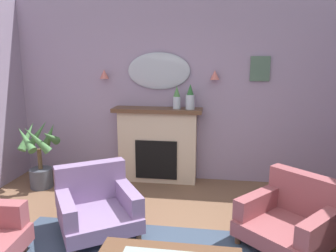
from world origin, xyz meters
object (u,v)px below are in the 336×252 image
mantel_vase_right (190,98)px  framed_picture (260,69)px  wall_sconce_right (215,75)px  potted_plant_tall_palm (39,155)px  armchair_in_corner (292,216)px  armchair_by_coffee_table (96,204)px  mantel_vase_centre (177,98)px  wall_sconce_left (104,74)px  fireplace (158,146)px  wall_mirror (159,71)px

mantel_vase_right → framed_picture: (1.00, 0.18, 0.43)m
wall_sconce_right → potted_plant_tall_palm: wall_sconce_right is taller
armchair_in_corner → armchair_by_coffee_table: 2.10m
wall_sconce_right → armchair_in_corner: (0.84, -1.64, -1.35)m
wall_sconce_right → armchair_by_coffee_table: 2.49m
mantel_vase_centre → armchair_in_corner: bearing=-47.6°
armchair_in_corner → armchair_by_coffee_table: same height
potted_plant_tall_palm → armchair_by_coffee_table: bearing=-39.5°
wall_sconce_left → armchair_by_coffee_table: wall_sconce_left is taller
mantel_vase_right → potted_plant_tall_palm: size_ratio=0.37×
framed_picture → armchair_by_coffee_table: size_ratio=0.32×
fireplace → armchair_by_coffee_table: 1.64m
mantel_vase_centre → wall_sconce_left: size_ratio=2.45×
framed_picture → armchair_in_corner: (0.19, -1.70, -1.44)m
wall_sconce_right → armchair_in_corner: 2.29m
armchair_in_corner → mantel_vase_right: bearing=128.0°
mantel_vase_centre → potted_plant_tall_palm: (-1.98, -0.50, -0.81)m
mantel_vase_right → armchair_by_coffee_table: mantel_vase_right is taller
wall_sconce_left → mantel_vase_right: bearing=-5.1°
wall_sconce_left → wall_sconce_right: 1.70m
armchair_by_coffee_table → wall_mirror: bearing=76.3°
mantel_vase_right → armchair_by_coffee_table: bearing=-120.8°
wall_sconce_right → framed_picture: framed_picture is taller
framed_picture → armchair_in_corner: framed_picture is taller
fireplace → wall_sconce_left: bearing=173.8°
framed_picture → armchair_by_coffee_table: 2.95m
fireplace → armchair_by_coffee_table: size_ratio=1.21×
wall_mirror → wall_sconce_left: wall_mirror is taller
wall_sconce_right → mantel_vase_centre: bearing=-167.7°
mantel_vase_right → framed_picture: bearing=10.2°
mantel_vase_right → wall_sconce_left: bearing=174.9°
wall_sconce_left → armchair_in_corner: wall_sconce_left is taller
wall_sconce_left → armchair_in_corner: (2.54, -1.64, -1.35)m
fireplace → armchair_in_corner: (1.69, -1.55, -0.27)m
wall_sconce_left → potted_plant_tall_palm: wall_sconce_left is taller
framed_picture → armchair_in_corner: size_ratio=0.31×
framed_picture → mantel_vase_right: bearing=-169.8°
mantel_vase_right → mantel_vase_centre: bearing=180.0°
framed_picture → armchair_by_coffee_table: bearing=-138.1°
mantel_vase_centre → wall_sconce_left: (-1.15, 0.12, 0.34)m
fireplace → armchair_in_corner: bearing=-42.5°
mantel_vase_right → wall_sconce_right: wall_sconce_right is taller
mantel_vase_centre → armchair_by_coffee_table: bearing=-115.0°
fireplace → wall_sconce_right: 1.38m
wall_sconce_right → armchair_in_corner: bearing=-62.9°
wall_mirror → wall_sconce_left: bearing=-176.6°
wall_mirror → potted_plant_tall_palm: bearing=-158.3°
mantel_vase_right → wall_sconce_right: 0.50m
armchair_in_corner → armchair_by_coffee_table: size_ratio=1.02×
armchair_by_coffee_table → mantel_vase_centre: bearing=65.0°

